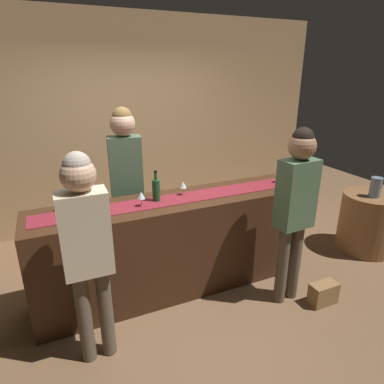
{
  "coord_description": "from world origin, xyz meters",
  "views": [
    {
      "loc": [
        -1.08,
        -2.8,
        2.17
      ],
      "look_at": [
        0.16,
        0.0,
        1.04
      ],
      "focal_mm": 31.08,
      "sensor_mm": 36.0,
      "label": 1
    }
  ],
  "objects": [
    {
      "name": "handbag",
      "position": [
        1.19,
        -0.85,
        0.11
      ],
      "size": [
        0.28,
        0.14,
        0.22
      ],
      "primitive_type": "cube",
      "color": "olive",
      "rests_on": "ground"
    },
    {
      "name": "wine_glass_near_customer",
      "position": [
        0.1,
        0.07,
        1.09
      ],
      "size": [
        0.07,
        0.07,
        0.14
      ],
      "color": "silver",
      "rests_on": "bar_counter"
    },
    {
      "name": "ground_plane",
      "position": [
        0.0,
        0.0,
        0.0
      ],
      "size": [
        10.0,
        10.0,
        0.0
      ],
      "primitive_type": "plane",
      "color": "brown"
    },
    {
      "name": "bar_counter",
      "position": [
        0.0,
        0.0,
        0.49
      ],
      "size": [
        2.79,
        0.6,
        0.99
      ],
      "primitive_type": "cube",
      "color": "#3D2314",
      "rests_on": "ground"
    },
    {
      "name": "customer_browsing",
      "position": [
        -0.92,
        -0.6,
        1.04
      ],
      "size": [
        0.34,
        0.24,
        1.68
      ],
      "rotation": [
        0.0,
        0.0,
        -0.02
      ],
      "color": "brown",
      "rests_on": "ground"
    },
    {
      "name": "wine_glass_mid_counter",
      "position": [
        -0.36,
        -0.04,
        1.09
      ],
      "size": [
        0.07,
        0.07,
        0.14
      ],
      "color": "silver",
      "rests_on": "bar_counter"
    },
    {
      "name": "vase_on_side_table",
      "position": [
        2.42,
        -0.3,
        0.86
      ],
      "size": [
        0.13,
        0.13,
        0.24
      ],
      "primitive_type": "cylinder",
      "color": "slate",
      "rests_on": "round_side_table"
    },
    {
      "name": "round_side_table",
      "position": [
        2.47,
        -0.25,
        0.37
      ],
      "size": [
        0.68,
        0.68,
        0.74
      ],
      "primitive_type": "cylinder",
      "color": "brown",
      "rests_on": "ground"
    },
    {
      "name": "counter_runner_cloth",
      "position": [
        0.0,
        0.0,
        0.99
      ],
      "size": [
        2.65,
        0.28,
        0.01
      ],
      "primitive_type": "cube",
      "color": "maroon",
      "rests_on": "bar_counter"
    },
    {
      "name": "customer_sipping",
      "position": [
        0.91,
        -0.63,
        1.07
      ],
      "size": [
        0.35,
        0.24,
        1.72
      ],
      "rotation": [
        0.0,
        0.0,
        0.06
      ],
      "color": "brown",
      "rests_on": "ground"
    },
    {
      "name": "back_wall",
      "position": [
        0.0,
        1.9,
        1.45
      ],
      "size": [
        6.0,
        0.12,
        2.9
      ],
      "primitive_type": "cube",
      "color": "tan",
      "rests_on": "ground"
    },
    {
      "name": "wine_bottle_clear",
      "position": [
        -0.98,
        0.1,
        1.1
      ],
      "size": [
        0.07,
        0.07,
        0.3
      ],
      "color": "#B2C6C1",
      "rests_on": "bar_counter"
    },
    {
      "name": "bartender",
      "position": [
        -0.35,
        0.58,
        1.15
      ],
      "size": [
        0.36,
        0.26,
        1.83
      ],
      "rotation": [
        0.0,
        0.0,
        3.0
      ],
      "color": "#26262B",
      "rests_on": "ground"
    },
    {
      "name": "wine_glass_far_end",
      "position": [
        1.21,
        0.01,
        1.09
      ],
      "size": [
        0.07,
        0.07,
        0.14
      ],
      "color": "silver",
      "rests_on": "bar_counter"
    },
    {
      "name": "wine_bottle_green",
      "position": [
        -0.19,
        0.04,
        1.1
      ],
      "size": [
        0.07,
        0.07,
        0.3
      ],
      "color": "#194723",
      "rests_on": "bar_counter"
    }
  ]
}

